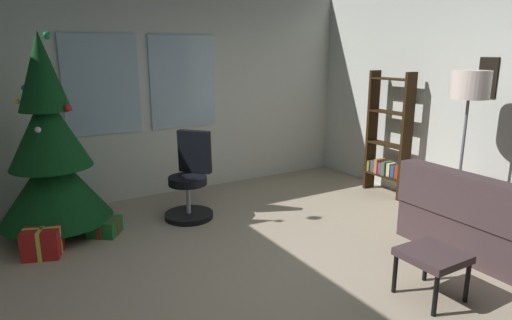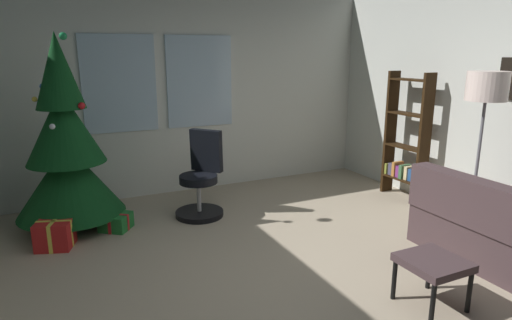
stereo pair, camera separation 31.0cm
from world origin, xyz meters
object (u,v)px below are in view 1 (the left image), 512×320
(footstool, at_px, (432,258))
(office_chair, at_px, (190,185))
(bookshelf, at_px, (388,142))
(floor_lamp, at_px, (469,95))
(holiday_tree, at_px, (51,155))
(gift_box_green, at_px, (105,227))
(gift_box_red, at_px, (43,242))

(footstool, relative_size, office_chair, 0.44)
(bookshelf, distance_m, floor_lamp, 1.54)
(floor_lamp, bearing_deg, bookshelf, 75.72)
(holiday_tree, xyz_separation_m, floor_lamp, (3.67, -2.09, 0.60))
(office_chair, relative_size, floor_lamp, 0.59)
(footstool, relative_size, gift_box_green, 1.11)
(holiday_tree, relative_size, bookshelf, 1.56)
(gift_box_green, distance_m, office_chair, 1.03)
(gift_box_red, height_order, bookshelf, bookshelf)
(gift_box_green, distance_m, bookshelf, 3.68)
(footstool, relative_size, floor_lamp, 0.26)
(footstool, height_order, bookshelf, bookshelf)
(gift_box_red, bearing_deg, holiday_tree, 67.88)
(bookshelf, bearing_deg, holiday_tree, 168.96)
(footstool, distance_m, floor_lamp, 1.90)
(gift_box_red, bearing_deg, gift_box_green, 18.85)
(bookshelf, bearing_deg, footstool, -129.22)
(office_chair, bearing_deg, gift_box_green, -178.22)
(gift_box_green, bearing_deg, bookshelf, -7.98)
(floor_lamp, bearing_deg, gift_box_green, 150.92)
(footstool, distance_m, bookshelf, 2.67)
(bookshelf, bearing_deg, gift_box_green, 172.02)
(holiday_tree, bearing_deg, footstool, -50.46)
(holiday_tree, height_order, bookshelf, holiday_tree)
(gift_box_red, distance_m, bookshelf, 4.25)
(gift_box_red, bearing_deg, floor_lamp, -22.57)
(holiday_tree, relative_size, gift_box_red, 6.34)
(footstool, bearing_deg, office_chair, 109.95)
(gift_box_green, bearing_deg, footstool, -52.94)
(gift_box_red, bearing_deg, bookshelf, -4.05)
(footstool, xyz_separation_m, holiday_tree, (-2.33, 2.83, 0.52))
(footstool, height_order, gift_box_green, footstool)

